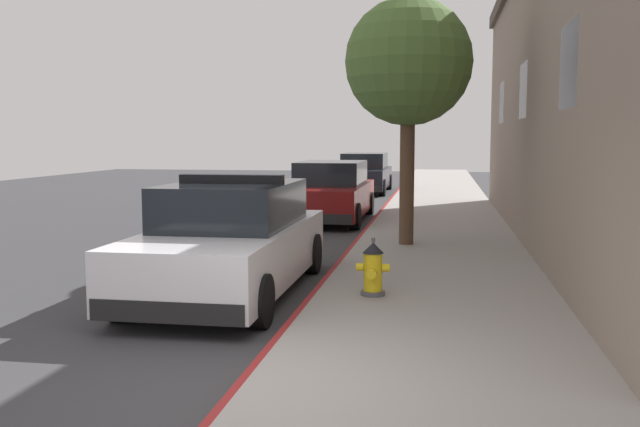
# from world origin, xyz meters

# --- Properties ---
(ground_plane) EXTENTS (31.77, 60.00, 0.20)m
(ground_plane) POSITION_xyz_m (-4.41, 10.00, -0.10)
(ground_plane) COLOR #353538
(sidewalk_pavement) EXTENTS (3.19, 60.00, 0.14)m
(sidewalk_pavement) POSITION_xyz_m (1.59, 10.00, 0.07)
(sidewalk_pavement) COLOR gray
(sidewalk_pavement) RESTS_ON ground
(curb_painted_edge) EXTENTS (0.08, 60.00, 0.14)m
(curb_painted_edge) POSITION_xyz_m (-0.04, 10.00, 0.07)
(curb_painted_edge) COLOR maroon
(curb_painted_edge) RESTS_ON ground
(police_cruiser) EXTENTS (1.94, 4.84, 1.68)m
(police_cruiser) POSITION_xyz_m (-1.29, 3.85, 0.74)
(police_cruiser) COLOR white
(police_cruiser) RESTS_ON ground
(parked_car_silver_ahead) EXTENTS (1.94, 4.84, 1.56)m
(parked_car_silver_ahead) POSITION_xyz_m (-1.25, 12.77, 0.74)
(parked_car_silver_ahead) COLOR maroon
(parked_car_silver_ahead) RESTS_ON ground
(parked_car_dark_far) EXTENTS (1.94, 4.84, 1.56)m
(parked_car_dark_far) POSITION_xyz_m (-1.39, 22.45, 0.74)
(parked_car_dark_far) COLOR black
(parked_car_dark_far) RESTS_ON ground
(fire_hydrant) EXTENTS (0.44, 0.40, 0.76)m
(fire_hydrant) POSITION_xyz_m (0.76, 3.42, 0.49)
(fire_hydrant) COLOR #4C4C51
(fire_hydrant) RESTS_ON sidewalk_pavement
(street_tree) EXTENTS (2.41, 2.41, 4.69)m
(street_tree) POSITION_xyz_m (0.97, 8.01, 3.59)
(street_tree) COLOR brown
(street_tree) RESTS_ON sidewalk_pavement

